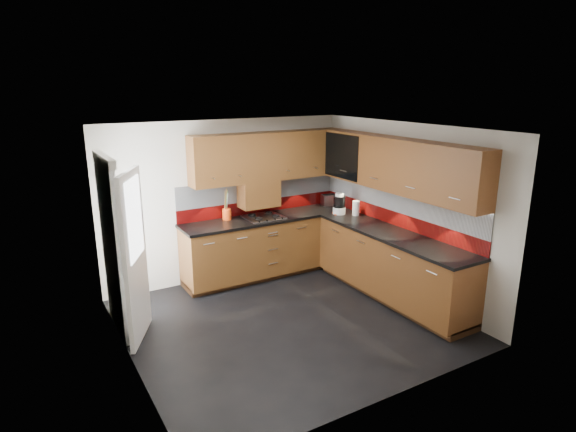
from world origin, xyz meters
TOP-DOWN VIEW (x-y plane):
  - room at (0.00, 0.00)m, footprint 4.00×3.80m
  - base_cabinets at (1.07, 0.72)m, footprint 2.70×3.20m
  - countertop at (1.05, 0.70)m, footprint 2.72×3.22m
  - backsplash at (1.28, 0.93)m, footprint 2.70×3.20m
  - upper_cabinets at (1.23, 0.78)m, footprint 2.50×3.20m
  - extractor_hood at (0.45, 1.64)m, footprint 0.60×0.33m
  - glass_cabinet at (1.71, 1.07)m, footprint 0.32×0.80m
  - back_door at (-1.78, 0.75)m, footprint 0.42×1.19m
  - gas_hob at (0.45, 1.47)m, footprint 0.55×0.49m
  - utensil_pot at (-0.07, 1.67)m, footprint 0.13×0.13m
  - toaster at (1.75, 1.60)m, footprint 0.28×0.21m
  - food_processor at (1.56, 1.08)m, footprint 0.20×0.20m
  - paper_towel at (1.73, 0.89)m, footprint 0.12×0.12m
  - orange_cloth at (1.55, 1.08)m, footprint 0.18×0.17m

SIDE VIEW (x-z plane):
  - base_cabinets at x=1.07m, z-range -0.04..0.91m
  - countertop at x=1.05m, z-range 0.90..0.94m
  - orange_cloth at x=1.55m, z-range 0.94..0.96m
  - gas_hob at x=0.45m, z-range 0.93..0.98m
  - toaster at x=1.75m, z-range 0.94..1.12m
  - back_door at x=-1.78m, z-range 0.01..2.05m
  - utensil_pot at x=-0.07m, z-range 0.81..1.28m
  - paper_towel at x=1.73m, z-range 0.94..1.17m
  - food_processor at x=1.56m, z-range 0.93..1.25m
  - backsplash at x=1.28m, z-range 0.94..1.48m
  - extractor_hood at x=0.45m, z-range 1.08..1.48m
  - room at x=0.00m, z-range 0.18..2.82m
  - upper_cabinets at x=1.23m, z-range 1.48..2.20m
  - glass_cabinet at x=1.71m, z-range 1.54..2.20m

